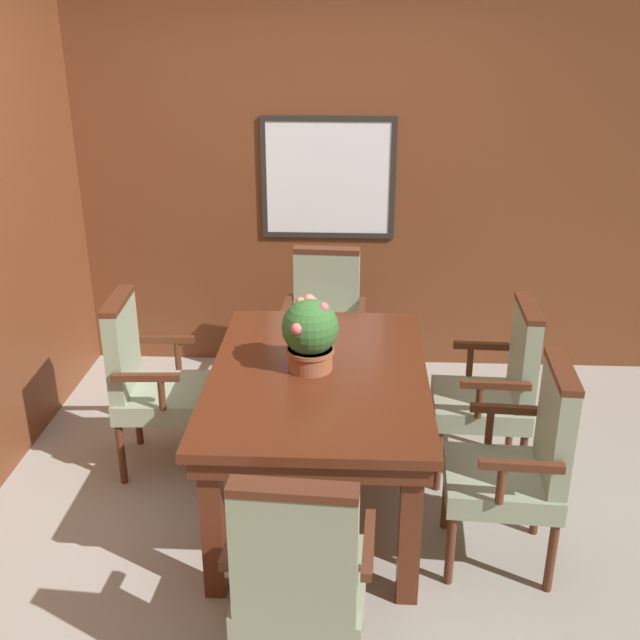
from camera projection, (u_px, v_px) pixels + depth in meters
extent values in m
plane|color=#A39E93|center=(289.00, 509.00, 3.80)|extent=(14.00, 14.00, 0.00)
cube|color=brown|center=(310.00, 192.00, 5.00)|extent=(7.20, 0.06, 2.45)
cube|color=white|center=(328.00, 178.00, 4.92)|extent=(0.81, 0.01, 0.73)
cube|color=#282623|center=(328.00, 119.00, 4.77)|extent=(0.88, 0.02, 0.04)
cube|color=#282623|center=(328.00, 235.00, 5.06)|extent=(0.88, 0.02, 0.03)
cube|color=#282623|center=(264.00, 178.00, 4.93)|extent=(0.04, 0.02, 0.73)
cube|color=#282623|center=(393.00, 179.00, 4.89)|extent=(0.03, 0.02, 0.73)
cube|color=#562614|center=(213.00, 524.00, 3.13)|extent=(0.09, 0.09, 0.71)
cube|color=#562614|center=(410.00, 530.00, 3.09)|extent=(0.09, 0.09, 0.71)
cube|color=#562614|center=(253.00, 382.00, 4.33)|extent=(0.09, 0.09, 0.71)
cube|color=#562614|center=(396.00, 385.00, 4.29)|extent=(0.09, 0.09, 0.71)
cube|color=#562614|center=(318.00, 388.00, 3.59)|extent=(0.97, 1.45, 0.09)
cube|color=#562614|center=(318.00, 375.00, 3.57)|extent=(1.03, 1.51, 0.04)
cylinder|color=#562B19|center=(359.00, 598.00, 2.98)|extent=(0.04, 0.04, 0.35)
cylinder|color=#562B19|center=(262.00, 590.00, 3.02)|extent=(0.04, 0.04, 0.35)
cube|color=#93A384|center=(303.00, 586.00, 2.72)|extent=(0.48, 0.52, 0.11)
cube|color=#93A384|center=(294.00, 557.00, 2.41)|extent=(0.42, 0.11, 0.49)
cube|color=#562B19|center=(293.00, 490.00, 2.32)|extent=(0.42, 0.11, 0.03)
cylinder|color=#562B19|center=(369.00, 551.00, 2.67)|extent=(0.04, 0.04, 0.18)
cube|color=#562B19|center=(369.00, 544.00, 2.57)|extent=(0.06, 0.34, 0.04)
cylinder|color=#562B19|center=(240.00, 542.00, 2.72)|extent=(0.04, 0.04, 0.18)
cube|color=#562B19|center=(235.00, 534.00, 2.61)|extent=(0.06, 0.34, 0.04)
cylinder|color=#562B19|center=(288.00, 392.00, 4.59)|extent=(0.04, 0.04, 0.35)
cylinder|color=#562B19|center=(351.00, 396.00, 4.55)|extent=(0.04, 0.04, 0.35)
cylinder|color=#562B19|center=(297.00, 363.00, 4.98)|extent=(0.04, 0.04, 0.35)
cylinder|color=#562B19|center=(356.00, 365.00, 4.94)|extent=(0.04, 0.04, 0.35)
cube|color=#93A384|center=(323.00, 345.00, 4.68)|extent=(0.48, 0.51, 0.11)
cube|color=#93A384|center=(327.00, 289.00, 4.75)|extent=(0.42, 0.11, 0.49)
cube|color=#562B19|center=(327.00, 250.00, 4.65)|extent=(0.42, 0.11, 0.03)
cylinder|color=#562B19|center=(285.00, 324.00, 4.61)|extent=(0.04, 0.04, 0.18)
cube|color=#562B19|center=(286.00, 306.00, 4.65)|extent=(0.06, 0.34, 0.04)
cylinder|color=#562B19|center=(361.00, 328.00, 4.57)|extent=(0.04, 0.04, 0.18)
cube|color=#562B19|center=(362.00, 309.00, 4.60)|extent=(0.06, 0.34, 0.04)
cylinder|color=#562B19|center=(202.00, 453.00, 3.96)|extent=(0.04, 0.04, 0.35)
cylinder|color=#562B19|center=(212.00, 417.00, 4.32)|extent=(0.04, 0.04, 0.35)
cylinder|color=#562B19|center=(121.00, 454.00, 3.95)|extent=(0.04, 0.04, 0.35)
cylinder|color=#562B19|center=(138.00, 417.00, 4.32)|extent=(0.04, 0.04, 0.35)
cube|color=#93A384|center=(165.00, 397.00, 4.05)|extent=(0.51, 0.48, 0.11)
cube|color=#93A384|center=(122.00, 347.00, 3.93)|extent=(0.10, 0.42, 0.49)
cube|color=#562B19|center=(117.00, 301.00, 3.83)|extent=(0.11, 0.42, 0.03)
cylinder|color=#562B19|center=(162.00, 394.00, 3.77)|extent=(0.04, 0.04, 0.18)
cube|color=#562B19|center=(146.00, 377.00, 3.74)|extent=(0.34, 0.05, 0.04)
cylinder|color=#562B19|center=(178.00, 354.00, 4.21)|extent=(0.04, 0.04, 0.18)
cube|color=#562B19|center=(163.00, 339.00, 4.17)|extent=(0.34, 0.05, 0.04)
cylinder|color=#562B19|center=(446.00, 496.00, 3.61)|extent=(0.04, 0.04, 0.35)
cylinder|color=#562B19|center=(450.00, 549.00, 3.25)|extent=(0.04, 0.04, 0.35)
cylinder|color=#562B19|center=(537.00, 502.00, 3.56)|extent=(0.04, 0.04, 0.35)
cylinder|color=#562B19|center=(551.00, 557.00, 3.20)|extent=(0.04, 0.04, 0.35)
cube|color=#93A384|center=(500.00, 482.00, 3.32)|extent=(0.52, 0.48, 0.11)
cube|color=#93A384|center=(556.00, 426.00, 3.18)|extent=(0.11, 0.42, 0.49)
cube|color=#562B19|center=(563.00, 371.00, 3.08)|extent=(0.11, 0.42, 0.03)
cylinder|color=#562B19|center=(490.00, 426.00, 3.48)|extent=(0.04, 0.04, 0.18)
cube|color=#562B19|center=(508.00, 409.00, 3.44)|extent=(0.34, 0.06, 0.04)
cylinder|color=#562B19|center=(501.00, 484.00, 3.05)|extent=(0.04, 0.04, 0.18)
cube|color=#562B19|center=(521.00, 466.00, 3.01)|extent=(0.34, 0.06, 0.04)
cylinder|color=#562B19|center=(434.00, 422.00, 4.26)|extent=(0.04, 0.04, 0.35)
cylinder|color=#562B19|center=(438.00, 460.00, 3.90)|extent=(0.04, 0.04, 0.35)
cylinder|color=#562B19|center=(510.00, 426.00, 4.22)|extent=(0.04, 0.04, 0.35)
cylinder|color=#562B19|center=(521.00, 464.00, 3.86)|extent=(0.04, 0.04, 0.35)
cube|color=#93A384|center=(479.00, 405.00, 3.97)|extent=(0.51, 0.47, 0.11)
cube|color=#93A384|center=(524.00, 355.00, 3.84)|extent=(0.10, 0.42, 0.49)
cube|color=#562B19|center=(529.00, 308.00, 3.74)|extent=(0.10, 0.42, 0.03)
cylinder|color=#562B19|center=(470.00, 360.00, 4.13)|extent=(0.04, 0.04, 0.18)
cube|color=#562B19|center=(485.00, 346.00, 4.09)|extent=(0.34, 0.05, 0.04)
cylinder|color=#562B19|center=(479.00, 401.00, 3.70)|extent=(0.04, 0.04, 0.18)
cube|color=#562B19|center=(496.00, 385.00, 3.66)|extent=(0.34, 0.05, 0.04)
cylinder|color=#9E5638|center=(310.00, 358.00, 3.56)|extent=(0.21, 0.21, 0.11)
cylinder|color=#9E5638|center=(310.00, 350.00, 3.54)|extent=(0.23, 0.23, 0.02)
sphere|color=#387033|center=(310.00, 327.00, 3.50)|extent=(0.27, 0.27, 0.27)
sphere|color=#E98365|center=(310.00, 307.00, 3.58)|extent=(0.05, 0.05, 0.05)
sphere|color=#F36A72|center=(297.00, 329.00, 3.39)|extent=(0.05, 0.05, 0.05)
sphere|color=#EA7C67|center=(312.00, 302.00, 3.54)|extent=(0.05, 0.05, 0.05)
sphere|color=#DF7E68|center=(309.00, 300.00, 3.51)|extent=(0.06, 0.06, 0.06)
sphere|color=#EB7576|center=(326.00, 317.00, 3.59)|extent=(0.06, 0.06, 0.06)
sphere|color=#DE6879|center=(324.00, 308.00, 3.43)|extent=(0.05, 0.05, 0.05)
sphere|color=#F28064|center=(300.00, 302.00, 3.50)|extent=(0.04, 0.04, 0.04)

